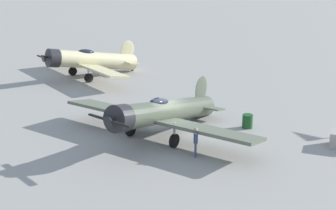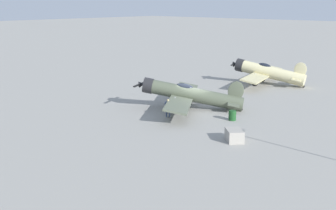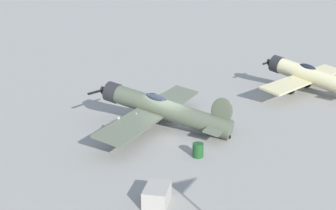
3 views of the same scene
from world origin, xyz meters
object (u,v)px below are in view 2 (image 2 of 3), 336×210
at_px(airplane_foreground, 189,94).
at_px(ground_crew_mechanic, 168,106).
at_px(airplane_mid_apron, 267,72).
at_px(equipment_crate, 234,135).
at_px(fuel_drum, 232,115).

bearing_deg(airplane_foreground, ground_crew_mechanic, 64.12).
bearing_deg(airplane_mid_apron, equipment_crate, 99.20).
distance_m(ground_crew_mechanic, fuel_drum, 5.76).
relative_size(airplane_foreground, fuel_drum, 13.44).
xyz_separation_m(airplane_mid_apron, ground_crew_mechanic, (-1.53, 20.01, -0.58)).
xyz_separation_m(airplane_mid_apron, fuel_drum, (-6.46, 17.08, -1.14)).
xyz_separation_m(airplane_foreground, airplane_mid_apron, (1.00, -16.46, 0.12)).
relative_size(airplane_mid_apron, equipment_crate, 6.45).
height_order(airplane_foreground, ground_crew_mechanic, airplane_foreground).
xyz_separation_m(ground_crew_mechanic, equipment_crate, (-8.38, 1.89, -0.55)).
xyz_separation_m(ground_crew_mechanic, fuel_drum, (-4.93, -2.93, -0.56)).
relative_size(ground_crew_mechanic, equipment_crate, 0.83).
relative_size(equipment_crate, fuel_drum, 2.26).
bearing_deg(ground_crew_mechanic, airplane_mid_apron, -59.91).
bearing_deg(airplane_mid_apron, ground_crew_mechanic, 79.24).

